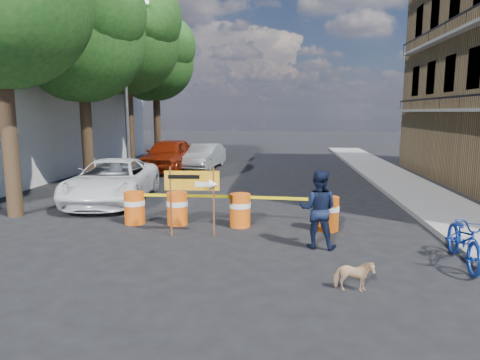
% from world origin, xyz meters
% --- Properties ---
extents(ground, '(120.00, 120.00, 0.00)m').
position_xyz_m(ground, '(0.00, 0.00, 0.00)').
color(ground, black).
rests_on(ground, ground).
extents(sidewalk_east, '(2.40, 40.00, 0.15)m').
position_xyz_m(sidewalk_east, '(6.20, 6.00, 0.07)').
color(sidewalk_east, gray).
rests_on(sidewalk_east, ground).
extents(tree_mid_a, '(5.25, 5.00, 8.68)m').
position_xyz_m(tree_mid_a, '(-6.74, 7.00, 6.01)').
color(tree_mid_a, '#332316').
rests_on(tree_mid_a, ground).
extents(tree_mid_b, '(5.67, 5.40, 9.62)m').
position_xyz_m(tree_mid_b, '(-6.73, 12.00, 6.71)').
color(tree_mid_b, '#332316').
rests_on(tree_mid_b, ground).
extents(tree_far, '(5.04, 4.80, 8.84)m').
position_xyz_m(tree_far, '(-6.74, 17.00, 6.22)').
color(tree_far, '#332316').
rests_on(tree_far, ground).
extents(streetlamp, '(1.25, 0.18, 8.00)m').
position_xyz_m(streetlamp, '(-5.93, 9.50, 4.38)').
color(streetlamp, gray).
rests_on(streetlamp, ground).
extents(barrel_far_left, '(0.58, 0.58, 0.90)m').
position_xyz_m(barrel_far_left, '(-2.94, 1.47, 0.47)').
color(barrel_far_left, '#ED510D').
rests_on(barrel_far_left, ground).
extents(barrel_mid_left, '(0.58, 0.58, 0.90)m').
position_xyz_m(barrel_mid_left, '(-1.74, 1.51, 0.47)').
color(barrel_mid_left, '#ED510D').
rests_on(barrel_mid_left, ground).
extents(barrel_mid_right, '(0.58, 0.58, 0.90)m').
position_xyz_m(barrel_mid_right, '(0.00, 1.47, 0.47)').
color(barrel_mid_right, '#ED510D').
rests_on(barrel_mid_right, ground).
extents(barrel_far_right, '(0.58, 0.58, 0.90)m').
position_xyz_m(barrel_far_right, '(2.33, 1.29, 0.47)').
color(barrel_far_right, '#ED510D').
rests_on(barrel_far_right, ground).
extents(detour_sign, '(1.36, 0.26, 1.75)m').
position_xyz_m(detour_sign, '(-0.92, 0.45, 1.28)').
color(detour_sign, '#592D19').
rests_on(detour_sign, ground).
extents(pedestrian, '(0.99, 0.84, 1.79)m').
position_xyz_m(pedestrian, '(1.94, -0.17, 0.90)').
color(pedestrian, black).
rests_on(pedestrian, ground).
extents(bicycle, '(0.81, 1.14, 2.04)m').
position_xyz_m(bicycle, '(4.80, -1.03, 1.02)').
color(bicycle, '#13319B').
rests_on(bicycle, ground).
extents(dog, '(0.69, 0.34, 0.57)m').
position_xyz_m(dog, '(2.37, -2.58, 0.28)').
color(dog, tan).
rests_on(dog, ground).
extents(suv_white, '(2.94, 5.46, 1.46)m').
position_xyz_m(suv_white, '(-4.70, 4.29, 0.73)').
color(suv_white, white).
rests_on(suv_white, ground).
extents(sedan_red, '(2.25, 5.08, 1.70)m').
position_xyz_m(sedan_red, '(-4.80, 12.19, 0.85)').
color(sedan_red, maroon).
rests_on(sedan_red, ground).
extents(sedan_silver, '(1.91, 4.21, 1.34)m').
position_xyz_m(sedan_silver, '(-3.13, 13.38, 0.67)').
color(sedan_silver, silver).
rests_on(sedan_silver, ground).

